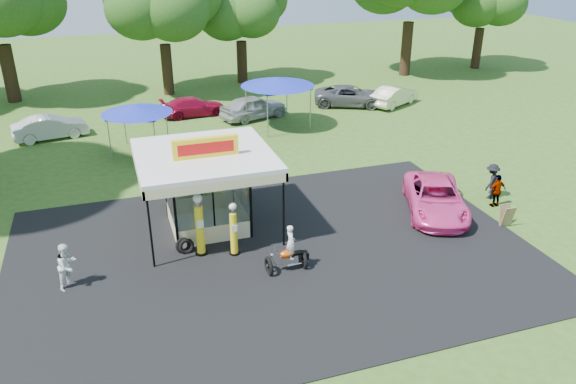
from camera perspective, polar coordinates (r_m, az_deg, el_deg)
name	(u,v)px	position (r m, az deg, el deg)	size (l,w,h in m)	color
ground	(290,280)	(20.49, 0.23, -8.98)	(120.00, 120.00, 0.00)	#31571B
asphalt_apron	(274,253)	(22.09, -1.44, -6.21)	(20.00, 14.00, 0.04)	black
gas_station_kiosk	(206,189)	(23.47, -8.32, 0.32)	(5.40, 5.40, 4.18)	white
gas_pump_left	(200,226)	(21.68, -8.97, -3.46)	(0.48, 0.48, 2.59)	black
gas_pump_right	(234,230)	(21.60, -5.55, -3.88)	(0.42, 0.42, 2.23)	black
motorcycle	(289,252)	(20.71, 0.11, -6.14)	(1.62, 0.81, 1.91)	black
spare_tires	(185,246)	(22.34, -10.44, -5.40)	(0.78, 0.52, 0.65)	black
a_frame_sign	(506,216)	(25.61, 21.31, -2.27)	(0.53, 0.48, 0.95)	#593819
kiosk_car	(199,196)	(25.99, -9.06, -0.40)	(1.13, 2.82, 0.96)	yellow
pink_sedan	(436,198)	(25.77, 14.76, -0.58)	(2.39, 5.17, 1.44)	#FF459E
spectator_west	(67,266)	(21.15, -21.51, -7.00)	(0.83, 0.65, 1.71)	white
spectator_east_a	(492,181)	(27.98, 19.98, 1.05)	(1.10, 0.63, 1.70)	black
spectator_east_b	(497,191)	(27.19, 20.47, 0.12)	(0.91, 0.38, 1.56)	gray
bg_car_a	(50,127)	(37.25, -23.02, 6.06)	(1.51, 4.33, 1.43)	silver
bg_car_b	(193,107)	(39.48, -9.61, 8.55)	(1.80, 4.42, 1.28)	maroon
bg_car_c	(254,107)	(38.39, -3.52, 8.62)	(1.87, 4.65, 1.59)	#A7A9AC
bg_car_d	(350,96)	(41.58, 6.36, 9.67)	(2.41, 5.22, 1.45)	#535456
bg_car_e	(394,96)	(42.15, 10.73, 9.59)	(1.51, 4.33, 1.43)	beige
tent_west	(137,109)	(32.72, -15.12, 8.10)	(3.95, 3.95, 2.76)	gray
tent_east	(278,82)	(35.95, -1.07, 11.12)	(4.67, 4.67, 3.26)	gray
oak_far_c	(161,2)	(44.48, -12.75, 18.32)	(9.22, 9.22, 10.86)	black
oak_far_d	(240,8)	(47.60, -4.88, 18.15)	(7.97, 7.97, 9.49)	black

